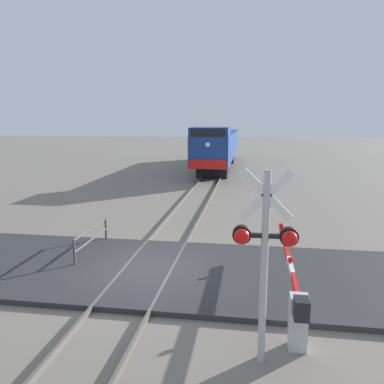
{
  "coord_description": "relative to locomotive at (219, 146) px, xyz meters",
  "views": [
    {
      "loc": [
        2.98,
        -10.72,
        4.6
      ],
      "look_at": [
        0.98,
        2.3,
        2.06
      ],
      "focal_mm": 36.37,
      "sensor_mm": 36.0,
      "label": 1
    }
  ],
  "objects": [
    {
      "name": "crossing_signal",
      "position": [
        3.27,
        -28.38,
        0.28
      ],
      "size": [
        1.18,
        0.33,
        3.72
      ],
      "color": "#ADADB2",
      "rests_on": "ground_plane"
    },
    {
      "name": "road_surface",
      "position": [
        0.0,
        -24.48,
        -1.93
      ],
      "size": [
        36.0,
        5.14,
        0.15
      ],
      "primitive_type": "cube",
      "color": "#2D2D30",
      "rests_on": "ground_plane"
    },
    {
      "name": "locomotive",
      "position": [
        0.0,
        0.0,
        0.0
      ],
      "size": [
        2.79,
        18.29,
        3.88
      ],
      "color": "black",
      "rests_on": "ground_plane"
    },
    {
      "name": "crossing_gate",
      "position": [
        4.0,
        -27.02,
        -1.22
      ],
      "size": [
        0.36,
        6.07,
        1.25
      ],
      "color": "silver",
      "rests_on": "ground_plane"
    },
    {
      "name": "rail_track_left",
      "position": [
        -0.72,
        -24.48,
        -1.93
      ],
      "size": [
        0.08,
        80.0,
        0.15
      ],
      "primitive_type": "cube",
      "color": "#59544C",
      "rests_on": "ground_plane"
    },
    {
      "name": "rail_track_right",
      "position": [
        0.72,
        -24.48,
        -1.93
      ],
      "size": [
        0.08,
        80.0,
        0.15
      ],
      "primitive_type": "cube",
      "color": "#59544C",
      "rests_on": "ground_plane"
    },
    {
      "name": "ground_plane",
      "position": [
        0.0,
        -24.48,
        -2.0
      ],
      "size": [
        160.0,
        160.0,
        0.0
      ],
      "primitive_type": "plane",
      "color": "slate"
    },
    {
      "name": "guard_railing",
      "position": [
        -2.3,
        -23.25,
        -1.38
      ],
      "size": [
        0.08,
        2.7,
        0.95
      ],
      "color": "#4C4742",
      "rests_on": "ground_plane"
    }
  ]
}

